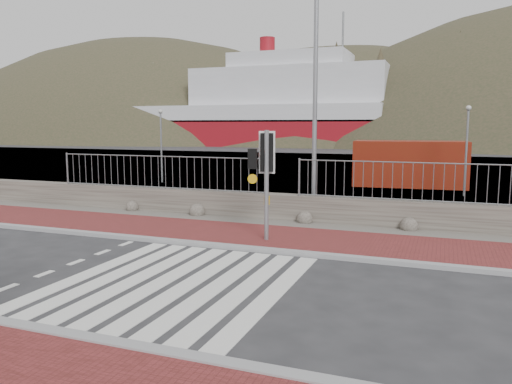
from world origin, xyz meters
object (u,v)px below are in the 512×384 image
at_px(traffic_signal_far, 265,162).
at_px(shipping_container, 409,164).
at_px(ferry, 252,112).
at_px(streetlight, 320,73).

xyz_separation_m(traffic_signal_far, shipping_container, (2.84, 14.96, -1.04)).
bearing_deg(ferry, shipping_container, -60.21).
bearing_deg(shipping_container, streetlight, -106.22).
distance_m(ferry, shipping_container, 56.52).
distance_m(ferry, streetlight, 65.06).
bearing_deg(streetlight, ferry, 106.81).
bearing_deg(shipping_container, traffic_signal_far, -104.81).
height_order(traffic_signal_far, shipping_container, traffic_signal_far).
xyz_separation_m(ferry, shipping_container, (28.00, -48.92, -4.16)).
xyz_separation_m(streetlight, shipping_container, (2.34, 10.86, -3.78)).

